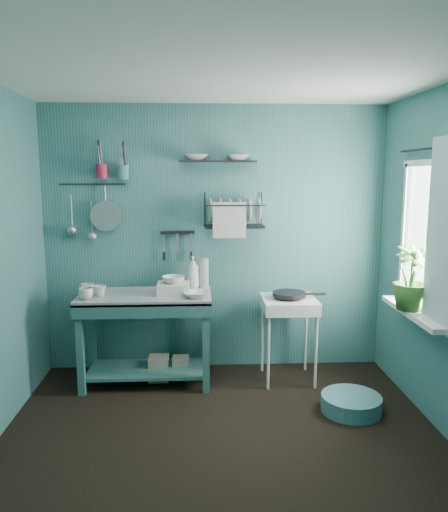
{
  "coord_description": "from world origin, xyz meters",
  "views": [
    {
      "loc": [
        -0.15,
        -3.19,
        1.87
      ],
      "look_at": [
        0.05,
        0.85,
        1.2
      ],
      "focal_mm": 35.0,
      "sensor_mm": 36.0,
      "label": 1
    }
  ],
  "objects_px": {
    "colander": "(106,216)",
    "soap_bottle": "(193,272)",
    "potted_plant": "(411,278)",
    "hotplate_stand": "(288,339)",
    "wash_tub": "(173,289)",
    "frying_pan": "(289,294)",
    "utensil_cup_teal": "(123,172)",
    "mug_left": "(86,294)",
    "work_counter": "(146,339)",
    "storage_tin_small": "(181,367)",
    "floor_basin": "(351,404)",
    "dish_rack": "(234,210)",
    "mug_mid": "(100,291)",
    "utensil_cup_magenta": "(102,171)",
    "mug_right": "(88,289)",
    "storage_tin_large": "(159,368)",
    "water_bottle": "(204,273)"
  },
  "relations": [
    {
      "from": "colander",
      "to": "soap_bottle",
      "type": "bearing_deg",
      "value": -9.37
    },
    {
      "from": "potted_plant",
      "to": "hotplate_stand",
      "type": "bearing_deg",
      "value": 141.79
    },
    {
      "from": "wash_tub",
      "to": "hotplate_stand",
      "type": "relative_size",
      "value": 0.37
    },
    {
      "from": "frying_pan",
      "to": "utensil_cup_teal",
      "type": "distance_m",
      "value": 1.86
    },
    {
      "from": "mug_left",
      "to": "frying_pan",
      "type": "height_order",
      "value": "mug_left"
    },
    {
      "from": "work_counter",
      "to": "storage_tin_small",
      "type": "xyz_separation_m",
      "value": [
        0.3,
        0.08,
        -0.31
      ]
    },
    {
      "from": "wash_tub",
      "to": "floor_basin",
      "type": "bearing_deg",
      "value": -23.76
    },
    {
      "from": "dish_rack",
      "to": "storage_tin_small",
      "type": "distance_m",
      "value": 1.53
    },
    {
      "from": "mug_mid",
      "to": "frying_pan",
      "type": "height_order",
      "value": "mug_mid"
    },
    {
      "from": "potted_plant",
      "to": "frying_pan",
      "type": "bearing_deg",
      "value": 141.79
    },
    {
      "from": "hotplate_stand",
      "to": "work_counter",
      "type": "bearing_deg",
      "value": -175.61
    },
    {
      "from": "mug_mid",
      "to": "soap_bottle",
      "type": "relative_size",
      "value": 0.33
    },
    {
      "from": "utensil_cup_magenta",
      "to": "colander",
      "type": "relative_size",
      "value": 0.46
    },
    {
      "from": "work_counter",
      "to": "frying_pan",
      "type": "height_order",
      "value": "work_counter"
    },
    {
      "from": "utensil_cup_teal",
      "to": "mug_right",
      "type": "bearing_deg",
      "value": -134.24
    },
    {
      "from": "floor_basin",
      "to": "hotplate_stand",
      "type": "bearing_deg",
      "value": 121.14
    },
    {
      "from": "soap_bottle",
      "to": "potted_plant",
      "type": "relative_size",
      "value": 0.6
    },
    {
      "from": "mug_left",
      "to": "colander",
      "type": "bearing_deg",
      "value": 78.59
    },
    {
      "from": "work_counter",
      "to": "wash_tub",
      "type": "relative_size",
      "value": 4.15
    },
    {
      "from": "mug_right",
      "to": "potted_plant",
      "type": "relative_size",
      "value": 0.25
    },
    {
      "from": "frying_pan",
      "to": "storage_tin_small",
      "type": "distance_m",
      "value": 1.21
    },
    {
      "from": "hotplate_stand",
      "to": "utensil_cup_teal",
      "type": "height_order",
      "value": "utensil_cup_teal"
    },
    {
      "from": "soap_bottle",
      "to": "utensil_cup_magenta",
      "type": "xyz_separation_m",
      "value": [
        -0.81,
        0.1,
        0.92
      ]
    },
    {
      "from": "dish_rack",
      "to": "storage_tin_large",
      "type": "bearing_deg",
      "value": -164.67
    },
    {
      "from": "mug_right",
      "to": "water_bottle",
      "type": "distance_m",
      "value": 1.05
    },
    {
      "from": "mug_left",
      "to": "storage_tin_large",
      "type": "xyz_separation_m",
      "value": [
        0.58,
        0.21,
        -0.76
      ]
    },
    {
      "from": "wash_tub",
      "to": "utensil_cup_teal",
      "type": "relative_size",
      "value": 2.15
    },
    {
      "from": "wash_tub",
      "to": "potted_plant",
      "type": "distance_m",
      "value": 1.96
    },
    {
      "from": "mug_left",
      "to": "mug_mid",
      "type": "height_order",
      "value": "mug_left"
    },
    {
      "from": "mug_right",
      "to": "storage_tin_large",
      "type": "relative_size",
      "value": 0.56
    },
    {
      "from": "work_counter",
      "to": "water_bottle",
      "type": "height_order",
      "value": "water_bottle"
    },
    {
      "from": "work_counter",
      "to": "floor_basin",
      "type": "xyz_separation_m",
      "value": [
        1.68,
        -0.65,
        -0.35
      ]
    },
    {
      "from": "work_counter",
      "to": "floor_basin",
      "type": "bearing_deg",
      "value": -22.0
    },
    {
      "from": "soap_bottle",
      "to": "utensil_cup_magenta",
      "type": "distance_m",
      "value": 1.23
    },
    {
      "from": "mug_mid",
      "to": "wash_tub",
      "type": "xyz_separation_m",
      "value": [
        0.63,
        0.04,
        0.0
      ]
    },
    {
      "from": "utensil_cup_magenta",
      "to": "dish_rack",
      "type": "bearing_deg",
      "value": -2.4
    },
    {
      "from": "soap_bottle",
      "to": "frying_pan",
      "type": "height_order",
      "value": "soap_bottle"
    },
    {
      "from": "mug_left",
      "to": "storage_tin_large",
      "type": "relative_size",
      "value": 0.56
    },
    {
      "from": "utensil_cup_teal",
      "to": "colander",
      "type": "height_order",
      "value": "utensil_cup_teal"
    },
    {
      "from": "floor_basin",
      "to": "frying_pan",
      "type": "bearing_deg",
      "value": 121.14
    },
    {
      "from": "work_counter",
      "to": "mug_mid",
      "type": "distance_m",
      "value": 0.6
    },
    {
      "from": "storage_tin_large",
      "to": "soap_bottle",
      "type": "bearing_deg",
      "value": 25.11
    },
    {
      "from": "colander",
      "to": "storage_tin_small",
      "type": "relative_size",
      "value": 1.4
    },
    {
      "from": "work_counter",
      "to": "water_bottle",
      "type": "relative_size",
      "value": 4.15
    },
    {
      "from": "frying_pan",
      "to": "utensil_cup_magenta",
      "type": "height_order",
      "value": "utensil_cup_magenta"
    },
    {
      "from": "utensil_cup_magenta",
      "to": "floor_basin",
      "type": "height_order",
      "value": "utensil_cup_magenta"
    },
    {
      "from": "mug_right",
      "to": "floor_basin",
      "type": "bearing_deg",
      "value": -16.58
    },
    {
      "from": "utensil_cup_magenta",
      "to": "mug_mid",
      "type": "bearing_deg",
      "value": -87.78
    },
    {
      "from": "mug_left",
      "to": "utensil_cup_magenta",
      "type": "height_order",
      "value": "utensil_cup_magenta"
    },
    {
      "from": "mug_mid",
      "to": "utensil_cup_magenta",
      "type": "height_order",
      "value": "utensil_cup_magenta"
    }
  ]
}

